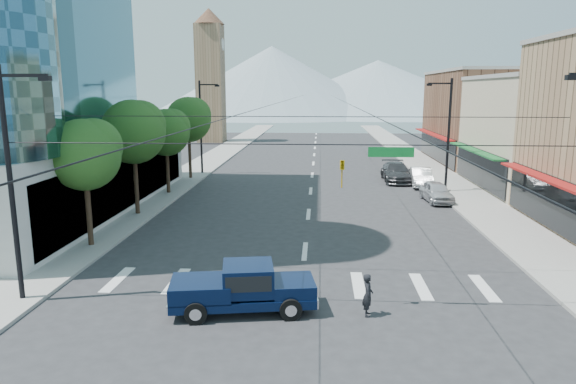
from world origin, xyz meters
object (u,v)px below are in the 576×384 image
Objects in this scene: pickup_truck at (242,287)px; parked_car_near at (436,192)px; pedestrian at (368,295)px; parked_car_mid at (421,177)px; parked_car_far at (396,172)px.

pickup_truck is 1.29× the size of parked_car_near.
pickup_truck is 3.52× the size of pedestrian.
pickup_truck is at bearing 90.62° from pedestrian.
pickup_truck reaches higher than parked_car_mid.
pickup_truck is 22.91m from parked_car_near.
pedestrian is at bearing -99.98° from parked_car_far.
pedestrian reaches higher than parked_car_mid.
pedestrian is 0.27× the size of parked_car_far.
parked_car_mid is (0.08, 6.35, 0.04)m from parked_car_near.
pickup_truck is 30.00m from parked_car_far.
parked_car_far is (9.69, 28.39, -0.11)m from pickup_truck.
parked_car_mid is 2.82m from parked_car_far.
parked_car_near is 6.35m from parked_car_mid.
pedestrian is at bearing -10.20° from pickup_truck.
parked_car_mid reaches higher than parked_car_near.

